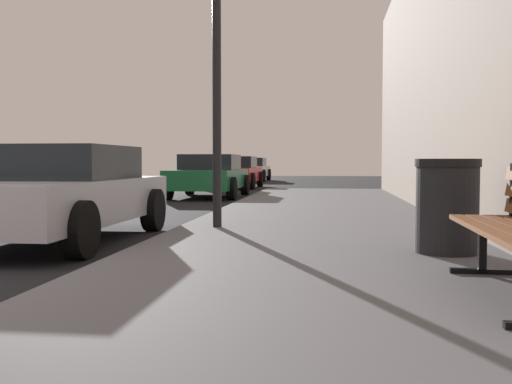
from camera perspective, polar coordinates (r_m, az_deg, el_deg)
name	(u,v)px	position (r m, az deg, el deg)	size (l,w,h in m)	color
sidewalk	(315,303)	(4.19, 5.73, -10.55)	(4.00, 32.00, 0.15)	#5B5B60
trash_bin	(447,206)	(6.13, 17.94, -1.26)	(0.63, 0.63, 0.93)	black
street_lamp	(217,5)	(8.44, -3.83, 17.57)	(0.36, 0.36, 4.46)	black
car_silver	(58,192)	(8.26, -18.58, -0.04)	(2.04, 4.17, 1.27)	#B7B7BF
car_green	(209,175)	(17.71, -4.52, 1.61)	(2.02, 4.13, 1.27)	#196638
car_red	(234,172)	(23.88, -2.16, 1.96)	(2.05, 4.28, 1.27)	red
car_white	(250,169)	(32.51, -0.53, 2.22)	(1.95, 4.49, 1.27)	white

